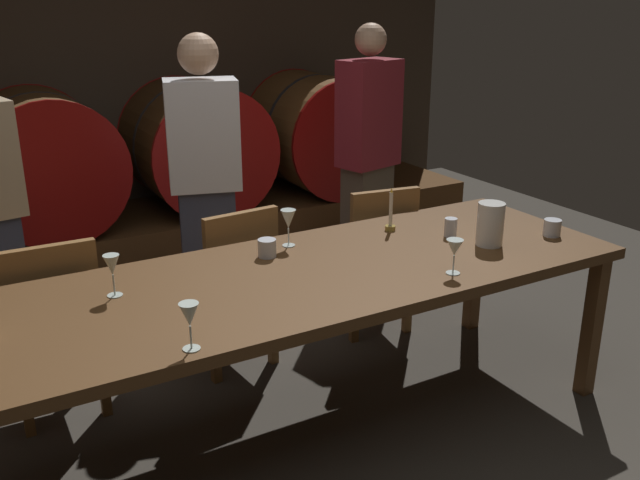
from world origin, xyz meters
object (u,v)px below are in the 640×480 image
at_px(wine_glass_far_left, 112,267).
at_px(cup_center_right, 451,227).
at_px(wine_glass_center_left, 189,316).
at_px(wine_glass_far_right, 455,249).
at_px(guest_right, 368,157).
at_px(guest_center, 206,188).
at_px(dining_table, 298,287).
at_px(wine_glass_center_right, 288,220).
at_px(candle_center, 391,219).
at_px(cup_far_right, 552,228).
at_px(wine_barrel_center_right, 196,146).
at_px(wine_barrel_far_right, 318,133).
at_px(chair_left, 53,320).
at_px(cup_center_left, 267,248).
at_px(chair_right, 375,252).
at_px(pitcher, 490,224).
at_px(chair_center, 233,280).
at_px(wine_barrel_center_left, 44,162).

bearing_deg(wine_glass_far_left, cup_center_right, -3.67).
relative_size(wine_glass_center_left, wine_glass_far_right, 1.10).
bearing_deg(guest_right, guest_center, -5.97).
distance_m(dining_table, wine_glass_center_right, 0.40).
height_order(candle_center, cup_far_right, candle_center).
relative_size(guest_right, cup_far_right, 20.63).
xyz_separation_m(wine_barrel_center_right, wine_barrel_far_right, (1.02, 0.00, 0.00)).
height_order(wine_glass_far_left, cup_center_right, wine_glass_far_left).
bearing_deg(chair_left, wine_barrel_far_right, -142.88).
relative_size(wine_barrel_far_right, wine_glass_center_right, 5.25).
xyz_separation_m(candle_center, wine_glass_far_left, (-1.39, -0.12, 0.06)).
bearing_deg(wine_glass_center_left, cup_center_right, 17.21).
height_order(wine_glass_far_left, wine_glass_center_left, wine_glass_far_left).
bearing_deg(wine_glass_center_right, chair_left, 161.47).
bearing_deg(guest_right, wine_barrel_far_right, -116.35).
distance_m(dining_table, wine_glass_far_right, 0.67).
height_order(guest_center, cup_center_left, guest_center).
distance_m(chair_right, cup_center_left, 1.03).
height_order(wine_glass_center_right, wine_glass_far_right, wine_glass_center_right).
bearing_deg(dining_table, wine_barrel_center_right, 79.75).
xyz_separation_m(wine_barrel_far_right, wine_glass_far_right, (-0.88, -2.69, 0.04)).
height_order(wine_barrel_center_right, wine_glass_far_left, wine_barrel_center_right).
bearing_deg(wine_barrel_far_right, pitcher, -101.38).
bearing_deg(wine_glass_center_right, cup_center_left, -152.31).
bearing_deg(cup_center_right, guest_right, 74.53).
xyz_separation_m(wine_barrel_center_right, cup_center_left, (-0.45, -2.12, -0.03)).
relative_size(pitcher, wine_glass_center_left, 1.23).
xyz_separation_m(wine_glass_center_right, wine_glass_far_right, (0.44, -0.65, -0.01)).
distance_m(guest_right, wine_glass_center_right, 1.45).
relative_size(chair_right, cup_center_left, 10.74).
bearing_deg(wine_barrel_far_right, chair_right, -109.13).
bearing_deg(wine_barrel_far_right, cup_center_left, -124.71).
xyz_separation_m(guest_right, wine_glass_center_left, (-1.82, -1.70, 0.01)).
bearing_deg(chair_center, dining_table, 85.29).
height_order(chair_right, cup_far_right, chair_right).
xyz_separation_m(wine_barrel_center_left, cup_center_left, (0.59, -2.12, -0.03)).
bearing_deg(candle_center, wine_glass_far_right, -99.35).
bearing_deg(wine_glass_center_right, wine_barrel_center_right, 81.59).
distance_m(guest_center, cup_far_right, 1.83).
bearing_deg(pitcher, candle_center, 124.91).
bearing_deg(cup_center_left, guest_right, 40.38).
xyz_separation_m(chair_right, guest_right, (0.35, 0.62, 0.39)).
bearing_deg(cup_center_right, chair_center, 143.60).
bearing_deg(chair_center, wine_barrel_center_left, -75.26).
distance_m(wine_glass_far_left, cup_center_left, 0.71).
xyz_separation_m(wine_glass_center_left, cup_far_right, (1.91, 0.22, -0.08)).
relative_size(wine_glass_center_right, wine_glass_far_right, 1.16).
relative_size(wine_barrel_center_right, cup_center_right, 10.05).
relative_size(wine_barrel_center_right, guest_right, 0.54).
xyz_separation_m(guest_right, cup_center_left, (-1.23, -1.05, -0.07)).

